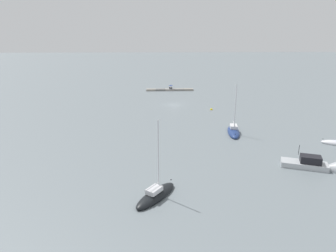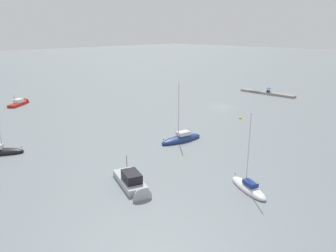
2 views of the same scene
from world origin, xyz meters
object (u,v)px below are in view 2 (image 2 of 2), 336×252
object	(u,v)px
mooring_buoy_near	(240,118)
umbrella_open_navy	(269,88)
person_seated_grey_left	(269,91)
sailboat_white_near	(248,187)
motorboat_grey_far	(133,185)
person_seated_dark_right	(267,91)
motorboat_red_near	(20,103)
sailboat_navy_mid	(181,139)

from	to	relation	value
mooring_buoy_near	umbrella_open_navy	bearing A→B (deg)	-72.75
person_seated_grey_left	sailboat_white_near	xyz separation A→B (m)	(-24.25, 50.51, -0.53)
motorboat_grey_far	person_seated_grey_left	bearing A→B (deg)	-144.82
umbrella_open_navy	person_seated_grey_left	bearing A→B (deg)	170.92
sailboat_white_near	mooring_buoy_near	bearing A→B (deg)	58.46
person_seated_dark_right	sailboat_white_near	world-z (taller)	sailboat_white_near
person_seated_dark_right	sailboat_white_near	size ratio (longest dim) A/B	0.08
umbrella_open_navy	motorboat_red_near	bearing A→B (deg)	56.33
person_seated_grey_left	person_seated_dark_right	xyz separation A→B (m)	(0.56, -0.03, 0.00)
sailboat_white_near	motorboat_red_near	world-z (taller)	sailboat_white_near
person_seated_grey_left	person_seated_dark_right	size ratio (longest dim) A/B	1.00
person_seated_dark_right	motorboat_red_near	size ratio (longest dim) A/B	0.13
motorboat_red_near	mooring_buoy_near	bearing A→B (deg)	-6.02
umbrella_open_navy	sailboat_navy_mid	world-z (taller)	sailboat_navy_mid
umbrella_open_navy	mooring_buoy_near	world-z (taller)	umbrella_open_navy
person_seated_grey_left	motorboat_red_near	distance (m)	61.40
motorboat_red_near	motorboat_grey_far	size ratio (longest dim) A/B	0.80
sailboat_white_near	motorboat_grey_far	distance (m)	12.23
person_seated_grey_left	person_seated_dark_right	world-z (taller)	same
person_seated_dark_right	sailboat_navy_mid	world-z (taller)	sailboat_navy_mid
umbrella_open_navy	motorboat_grey_far	xyz separation A→B (m)	(-15.57, 58.89, -1.28)
sailboat_navy_mid	mooring_buoy_near	size ratio (longest dim) A/B	15.63
motorboat_red_near	mooring_buoy_near	distance (m)	48.86
umbrella_open_navy	motorboat_grey_far	size ratio (longest dim) A/B	0.20
motorboat_red_near	person_seated_grey_left	bearing A→B (deg)	19.66
person_seated_dark_right	motorboat_grey_far	xyz separation A→B (m)	(-15.86, 58.88, -0.41)
umbrella_open_navy	sailboat_white_near	world-z (taller)	sailboat_white_near
person_seated_grey_left	umbrella_open_navy	bearing A→B (deg)	-3.95
sailboat_white_near	motorboat_red_near	bearing A→B (deg)	114.92
sailboat_navy_mid	person_seated_grey_left	bearing A→B (deg)	-69.10
sailboat_white_near	mooring_buoy_near	xyz separation A→B (m)	(16.37, -24.28, -0.18)
sailboat_navy_mid	mooring_buoy_near	world-z (taller)	sailboat_navy_mid
person_seated_dark_right	sailboat_navy_mid	xyz separation A→B (m)	(-9.13, 43.79, -0.46)
umbrella_open_navy	motorboat_red_near	size ratio (longest dim) A/B	0.25
person_seated_grey_left	sailboat_white_near	world-z (taller)	sailboat_white_near
motorboat_red_near	motorboat_grey_far	distance (m)	50.18
umbrella_open_navy	sailboat_white_near	size ratio (longest dim) A/B	0.16
person_seated_grey_left	motorboat_grey_far	bearing A→B (deg)	109.71
umbrella_open_navy	sailboat_navy_mid	bearing A→B (deg)	101.42
mooring_buoy_near	person_seated_dark_right	bearing A→B (deg)	-72.18
person_seated_dark_right	motorboat_grey_far	distance (m)	60.98
umbrella_open_navy	sailboat_navy_mid	size ratio (longest dim) A/B	0.15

